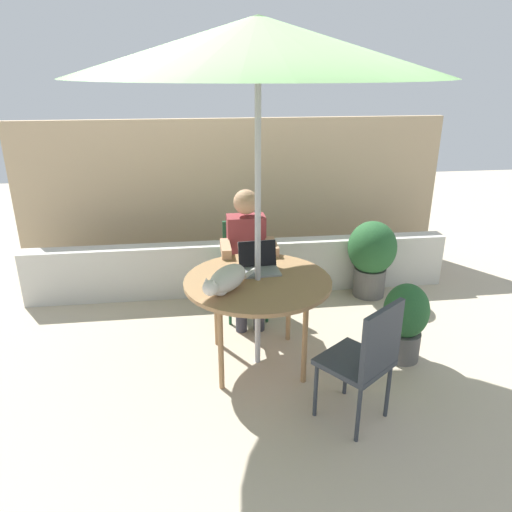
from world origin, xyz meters
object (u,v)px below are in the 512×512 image
at_px(chair_empty, 367,355).
at_px(potted_plant_by_chair, 405,319).
at_px(chair_occupied, 245,261).
at_px(person_seated, 247,250).
at_px(patio_table, 258,286).
at_px(potted_plant_near_fence, 372,254).
at_px(laptop, 258,262).
at_px(patio_umbrella, 258,47).
at_px(cat, 226,280).

xyz_separation_m(chair_empty, potted_plant_by_chair, (0.58, 0.70, -0.17)).
relative_size(chair_occupied, person_seated, 0.72).
distance_m(patio_table, potted_plant_by_chair, 1.21).
bearing_deg(person_seated, potted_plant_near_fence, 14.70).
distance_m(person_seated, laptop, 0.55).
bearing_deg(patio_table, chair_empty, -53.21).
xyz_separation_m(chair_occupied, chair_empty, (0.59, -1.68, 0.00)).
xyz_separation_m(patio_umbrella, laptop, (0.03, 0.19, -1.54)).
relative_size(person_seated, potted_plant_near_fence, 1.55).
height_order(patio_umbrella, person_seated, patio_umbrella).
relative_size(chair_occupied, cat, 1.64).
relative_size(person_seated, laptop, 3.87).
bearing_deg(chair_occupied, cat, -103.30).
xyz_separation_m(patio_umbrella, chair_empty, (0.59, -0.79, -1.81)).
bearing_deg(potted_plant_by_chair, cat, -177.07).
xyz_separation_m(patio_table, laptop, (0.03, 0.19, 0.12)).
distance_m(patio_table, chair_empty, 1.00).
bearing_deg(patio_umbrella, potted_plant_by_chair, -4.52).
bearing_deg(potted_plant_near_fence, potted_plant_by_chair, -96.72).
bearing_deg(chair_empty, potted_plant_near_fence, 69.00).
xyz_separation_m(patio_table, cat, (-0.25, -0.16, 0.14)).
bearing_deg(chair_occupied, person_seated, -90.00).
xyz_separation_m(person_seated, cat, (-0.25, -0.90, 0.12)).
distance_m(chair_empty, cat, 1.09).
relative_size(patio_umbrella, cat, 4.67).
distance_m(laptop, potted_plant_by_chair, 1.25).
relative_size(patio_umbrella, potted_plant_near_fence, 3.18).
bearing_deg(chair_occupied, chair_empty, -70.63).
distance_m(chair_occupied, potted_plant_by_chair, 1.53).
height_order(patio_umbrella, potted_plant_by_chair, patio_umbrella).
height_order(person_seated, potted_plant_near_fence, person_seated).
distance_m(patio_table, laptop, 0.22).
xyz_separation_m(patio_table, chair_empty, (0.59, -0.79, -0.15)).
bearing_deg(chair_empty, patio_table, 126.79).
height_order(laptop, potted_plant_by_chair, laptop).
distance_m(chair_empty, potted_plant_by_chair, 0.92).
relative_size(chair_occupied, potted_plant_by_chair, 1.36).
distance_m(patio_umbrella, chair_occupied, 2.02).
height_order(patio_table, chair_empty, chair_empty).
xyz_separation_m(laptop, potted_plant_by_chair, (1.14, -0.28, -0.44)).
bearing_deg(patio_table, laptop, 80.60).
height_order(patio_umbrella, chair_empty, patio_umbrella).
distance_m(patio_table, patio_umbrella, 1.66).
bearing_deg(laptop, potted_plant_near_fence, 34.85).
bearing_deg(cat, potted_plant_by_chair, 2.93).
xyz_separation_m(chair_occupied, potted_plant_by_chair, (1.17, -0.98, -0.17)).
relative_size(chair_occupied, potted_plant_near_fence, 1.12).
distance_m(chair_empty, laptop, 1.16).
bearing_deg(chair_empty, chair_occupied, 109.37).
bearing_deg(patio_umbrella, patio_table, 0.00).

